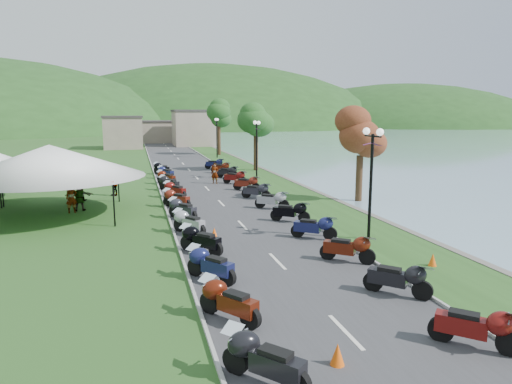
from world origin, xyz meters
TOP-DOWN VIEW (x-y plane):
  - road at (0.00, 40.00)m, footprint 7.00×120.00m
  - hills_backdrop at (0.00, 200.00)m, footprint 360.00×120.00m
  - far_building at (-2.00, 85.00)m, footprint 18.00×16.00m
  - moto_row_left at (-2.77, 20.97)m, footprint 2.60×46.89m
  - moto_row_right at (2.63, 23.79)m, footprint 2.60×46.72m
  - vendor_tent_main at (-9.75, 26.90)m, footprint 6.83×6.83m
  - tree_lakeside at (8.92, 26.60)m, footprint 2.44×2.44m
  - pedestrian_a at (-8.86, 27.48)m, footprint 0.75×0.66m
  - pedestrian_b at (-8.82, 31.27)m, footprint 0.90×0.57m
  - traffic_cone_near at (-0.89, 8.59)m, footprint 0.35×0.35m

SIDE VIEW (x-z plane):
  - hills_backdrop at x=0.00m, z-range -38.00..38.00m
  - pedestrian_a at x=-8.86m, z-range -0.86..0.86m
  - pedestrian_b at x=-8.82m, z-range -0.87..0.87m
  - road at x=0.00m, z-range 0.00..0.02m
  - traffic_cone_near at x=-0.89m, z-range 0.00..0.54m
  - moto_row_left at x=-2.77m, z-range 0.00..1.10m
  - moto_row_right at x=2.63m, z-range 0.00..1.10m
  - vendor_tent_main at x=-9.75m, z-range 0.00..4.00m
  - far_building at x=-2.00m, z-range 0.00..5.00m
  - tree_lakeside at x=8.92m, z-range 0.00..6.79m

